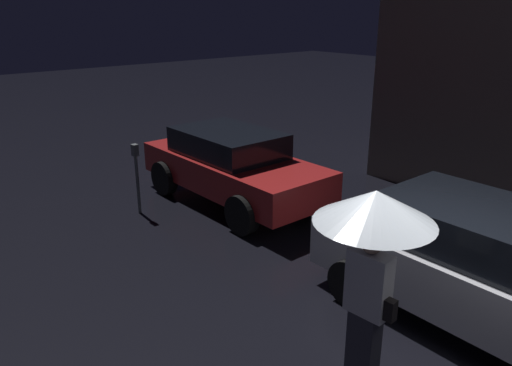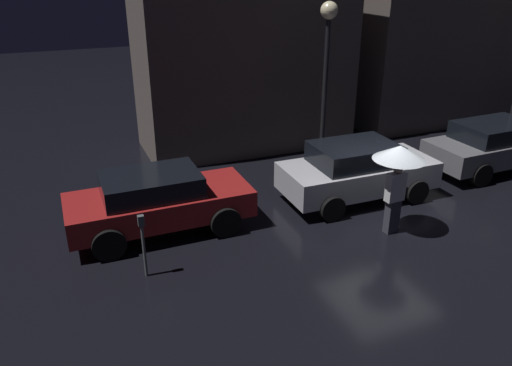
# 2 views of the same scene
# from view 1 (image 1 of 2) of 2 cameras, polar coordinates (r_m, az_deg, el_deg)

# --- Properties ---
(parked_car_red) EXTENTS (4.18, 1.90, 1.45)m
(parked_car_red) POSITION_cam_1_polar(r_m,az_deg,el_deg) (9.93, -2.73, 2.09)
(parked_car_red) COLOR maroon
(parked_car_red) RESTS_ON ground
(parked_car_silver) EXTENTS (4.07, 1.94, 1.54)m
(parked_car_silver) POSITION_cam_1_polar(r_m,az_deg,el_deg) (6.68, 24.08, -8.50)
(parked_car_silver) COLOR #B7B7BF
(parked_car_silver) RESTS_ON ground
(pedestrian_with_umbrella) EXTENTS (1.17, 1.17, 2.14)m
(pedestrian_with_umbrella) POSITION_cam_1_polar(r_m,az_deg,el_deg) (4.88, 13.26, -5.30)
(pedestrian_with_umbrella) COLOR #383842
(pedestrian_with_umbrella) RESTS_ON ground
(parking_meter) EXTENTS (0.12, 0.10, 1.36)m
(parking_meter) POSITION_cam_1_polar(r_m,az_deg,el_deg) (9.58, -13.48, 1.28)
(parking_meter) COLOR #4C5154
(parking_meter) RESTS_ON ground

